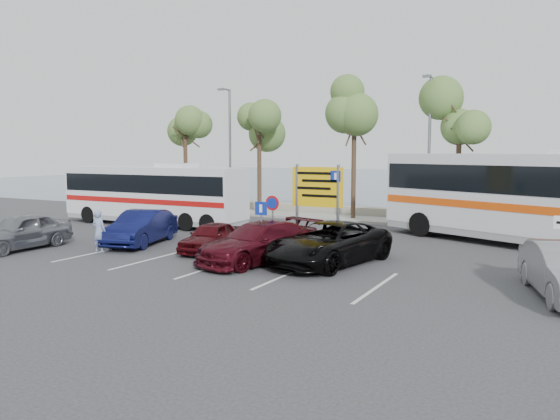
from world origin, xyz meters
The scene contains 22 objects.
ground centered at (0.00, 0.00, 0.00)m, with size 120.00×120.00×0.00m, color #2F2F31.
kerb_strip centered at (0.00, 14.00, 0.07)m, with size 44.00×2.40×0.15m, color gray.
seawall centered at (0.00, 16.00, 0.30)m, with size 48.00×0.80×0.60m, color #A49C83.
sea centered at (0.00, 60.00, 0.01)m, with size 140.00×140.00×0.00m, color #42566A.
tree_far_left centered at (-14.00, 14.00, 6.33)m, with size 3.20×3.20×7.60m.
tree_left centered at (-8.00, 14.00, 6.00)m, with size 3.20×3.20×7.20m.
tree_mid centered at (-1.50, 14.00, 6.65)m, with size 3.20×3.20×8.00m.
tree_right centered at (4.50, 14.00, 6.17)m, with size 3.20×3.20×7.40m.
street_lamp_left centered at (-10.00, 13.52, 4.60)m, with size 0.45×1.15×8.01m.
street_lamp_right centered at (3.00, 13.52, 4.60)m, with size 0.45×1.15×8.01m.
direction_sign centered at (1.00, 3.20, 2.43)m, with size 2.20×0.12×3.60m.
sign_no_stop centered at (-0.60, 2.38, 1.58)m, with size 0.60×0.08×2.35m.
sign_parking centered at (-0.20, 0.79, 1.47)m, with size 0.50×0.07×2.25m.
lane_markings centered at (-1.14, -1.00, 0.00)m, with size 12.02×4.20×0.01m, color silver, non-canonical shape.
coach_bus_left centered at (-10.68, 6.79, 1.61)m, with size 11.18×2.51×3.48m.
coach_bus_right centered at (8.57, 8.98, 1.99)m, with size 13.78×8.11×4.28m.
car_silver_a centered at (-10.40, -1.87, 0.76)m, with size 1.79×4.45×1.52m, color slate.
car_blue centered at (-6.77, 1.50, 0.75)m, with size 1.60×4.58×1.51m, color #0F1449.
car_maroon centered at (-0.15, 0.56, 0.75)m, with size 2.11×5.20×1.51m, color #4D0C17.
car_red centered at (-3.00, 1.50, 0.61)m, with size 1.44×3.59×1.22m, color #480A0F.
suv_black centered at (2.25, 1.50, 0.77)m, with size 2.57×5.57×1.55m, color black.
pedestrian_near centered at (-7.02, -0.72, 0.87)m, with size 0.63×0.42×1.74m, color #7F90B8.
Camera 1 is at (9.97, -16.70, 4.11)m, focal length 35.00 mm.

